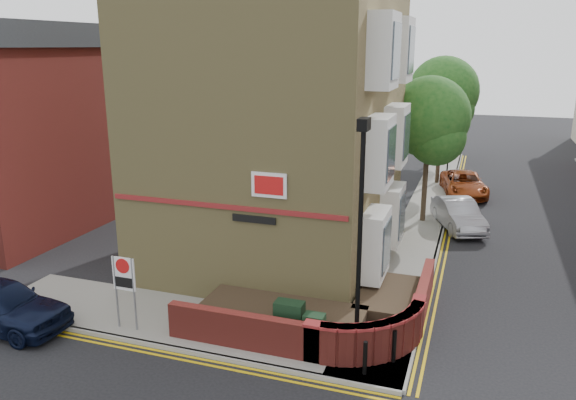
% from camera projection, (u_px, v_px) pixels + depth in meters
% --- Properties ---
extents(ground, '(120.00, 120.00, 0.00)m').
position_uv_depth(ground, '(284.00, 372.00, 14.36)').
color(ground, black).
rests_on(ground, ground).
extents(pavement_corner, '(13.00, 3.00, 0.12)m').
position_uv_depth(pavement_corner, '(191.00, 322.00, 16.81)').
color(pavement_corner, gray).
rests_on(pavement_corner, ground).
extents(pavement_main, '(2.00, 32.00, 0.12)m').
position_uv_depth(pavement_main, '(427.00, 210.00, 28.30)').
color(pavement_main, gray).
rests_on(pavement_main, ground).
extents(kerb_side, '(13.00, 0.15, 0.12)m').
position_uv_depth(kerb_side, '(164.00, 347.00, 15.45)').
color(kerb_side, gray).
rests_on(kerb_side, ground).
extents(kerb_main_near, '(0.15, 32.00, 0.12)m').
position_uv_depth(kerb_main_near, '(447.00, 212.00, 27.99)').
color(kerb_main_near, gray).
rests_on(kerb_main_near, ground).
extents(yellow_lines_side, '(13.00, 0.28, 0.01)m').
position_uv_depth(yellow_lines_side, '(160.00, 353.00, 15.23)').
color(yellow_lines_side, gold).
rests_on(yellow_lines_side, ground).
extents(yellow_lines_main, '(0.28, 32.00, 0.01)m').
position_uv_depth(yellow_lines_main, '(452.00, 213.00, 27.92)').
color(yellow_lines_main, gold).
rests_on(yellow_lines_main, ground).
extents(corner_building, '(8.95, 10.40, 13.60)m').
position_uv_depth(corner_building, '(283.00, 97.00, 20.89)').
color(corner_building, '#988951').
rests_on(corner_building, ground).
extents(garden_wall, '(6.80, 6.00, 1.20)m').
position_uv_depth(garden_wall, '(312.00, 327.00, 16.64)').
color(garden_wall, maroon).
rests_on(garden_wall, ground).
extents(lamppost, '(0.25, 0.50, 6.30)m').
position_uv_depth(lamppost, '(360.00, 241.00, 14.06)').
color(lamppost, black).
rests_on(lamppost, pavement_corner).
extents(utility_cabinet_large, '(0.80, 0.45, 1.20)m').
position_uv_depth(utility_cabinet_large, '(289.00, 322.00, 15.45)').
color(utility_cabinet_large, black).
rests_on(utility_cabinet_large, pavement_corner).
extents(utility_cabinet_small, '(0.55, 0.40, 1.10)m').
position_uv_depth(utility_cabinet_small, '(314.00, 333.00, 14.94)').
color(utility_cabinet_small, black).
rests_on(utility_cabinet_small, pavement_corner).
extents(bollard_near, '(0.11, 0.11, 0.90)m').
position_uv_depth(bollard_near, '(365.00, 358.00, 13.95)').
color(bollard_near, black).
rests_on(bollard_near, pavement_corner).
extents(bollard_far, '(0.11, 0.11, 0.90)m').
position_uv_depth(bollard_far, '(394.00, 346.00, 14.49)').
color(bollard_far, black).
rests_on(bollard_far, pavement_corner).
extents(zone_sign, '(0.72, 0.07, 2.20)m').
position_uv_depth(zone_sign, '(124.00, 280.00, 15.95)').
color(zone_sign, slate).
rests_on(zone_sign, pavement_corner).
extents(side_building, '(6.40, 10.40, 9.00)m').
position_uv_depth(side_building, '(28.00, 127.00, 25.16)').
color(side_building, maroon).
rests_on(side_building, ground).
extents(tree_near, '(3.64, 3.65, 6.70)m').
position_uv_depth(tree_near, '(429.00, 123.00, 25.28)').
color(tree_near, '#382B1E').
rests_on(tree_near, pavement_main).
extents(tree_mid, '(4.03, 4.03, 7.42)m').
position_uv_depth(tree_mid, '(443.00, 97.00, 32.44)').
color(tree_mid, '#382B1E').
rests_on(tree_mid, pavement_main).
extents(tree_far, '(3.81, 3.81, 7.00)m').
position_uv_depth(tree_far, '(451.00, 92.00, 39.81)').
color(tree_far, '#382B1E').
rests_on(tree_far, pavement_main).
extents(traffic_light_assembly, '(0.20, 0.16, 4.20)m').
position_uv_depth(traffic_light_assembly, '(450.00, 132.00, 35.65)').
color(traffic_light_assembly, black).
rests_on(traffic_light_assembly, pavement_main).
extents(silver_car_near, '(2.82, 4.35, 1.35)m').
position_uv_depth(silver_car_near, '(458.00, 214.00, 25.45)').
color(silver_car_near, '#93949A').
rests_on(silver_car_near, ground).
extents(red_car_main, '(3.02, 4.99, 1.30)m').
position_uv_depth(red_car_main, '(464.00, 184.00, 31.21)').
color(red_car_main, '#8B320F').
rests_on(red_car_main, ground).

